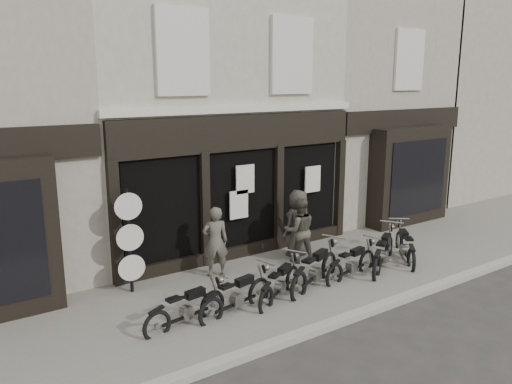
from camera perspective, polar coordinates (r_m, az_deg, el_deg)
ground_plane at (r=11.48m, az=6.59°, el=-11.89°), size 90.00×90.00×0.00m
pavement at (r=12.10m, az=3.78°, el=-10.22°), size 30.00×4.20×0.12m
kerb at (r=10.64m, az=11.10°, el=-13.74°), size 30.00×0.25×0.13m
central_building at (r=15.46m, az=-7.73°, el=10.00°), size 7.30×6.22×8.34m
neighbour_right at (r=19.12m, az=9.91°, el=10.26°), size 5.60×6.73×8.34m
filler_right at (r=25.51m, az=23.28°, el=10.10°), size 11.00×6.00×8.20m
motorcycle_0 at (r=10.04m, az=-7.90°, el=-13.38°), size 1.91×0.60×0.92m
motorcycle_1 at (r=10.46m, az=-2.19°, el=-12.08°), size 1.96×0.70×0.95m
motorcycle_2 at (r=11.07m, az=2.78°, el=-10.70°), size 1.78×1.14×0.93m
motorcycle_3 at (r=11.71m, az=6.77°, el=-9.15°), size 2.09×1.14×1.07m
motorcycle_4 at (r=12.39m, az=10.88°, el=-8.31°), size 1.94×0.65×0.94m
motorcycle_5 at (r=13.13m, az=14.35°, el=-7.02°), size 2.02×1.41×1.08m
motorcycle_6 at (r=13.88m, az=16.65°, el=-6.22°), size 1.48×1.77×1.00m
man_left at (r=12.03m, az=-4.67°, el=-5.67°), size 0.72×0.58×1.72m
man_centre at (r=12.98m, az=5.00°, el=-4.38°), size 1.01×0.92×1.70m
man_right at (r=13.38m, az=4.82°, el=-3.58°), size 0.96×0.70×1.82m
advert_sign_post at (r=11.34m, az=-14.20°, el=-5.97°), size 0.61×0.39×2.48m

